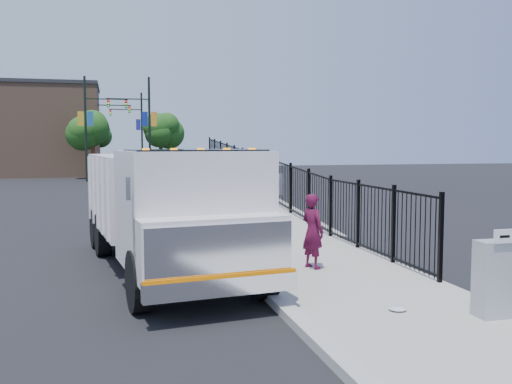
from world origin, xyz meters
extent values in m
plane|color=black|center=(0.00, 0.00, 0.00)|extent=(120.00, 120.00, 0.00)
cube|color=#9E998E|center=(1.93, -2.00, 0.06)|extent=(3.55, 12.00, 0.12)
cube|color=#ADAAA3|center=(0.00, -2.00, 0.08)|extent=(0.30, 12.00, 0.16)
cube|color=#9E998E|center=(2.12, 16.00, 0.00)|extent=(3.95, 24.06, 3.19)
cube|color=black|center=(3.55, 12.00, 0.90)|extent=(0.10, 28.00, 1.80)
cube|color=black|center=(-1.72, 1.23, 0.60)|extent=(2.05, 7.55, 0.24)
cube|color=white|center=(-1.40, -1.27, 1.70)|extent=(2.87, 2.73, 2.20)
cube|color=white|center=(-1.22, -2.63, 1.15)|extent=(2.66, 1.09, 1.10)
cube|color=silver|center=(-1.17, -3.04, 1.15)|extent=(2.52, 0.41, 0.93)
cube|color=silver|center=(-1.16, -3.12, 0.60)|extent=(2.64, 0.53, 0.31)
cube|color=#D96800|center=(-1.16, -3.12, 0.77)|extent=(2.62, 0.39, 0.07)
cube|color=black|center=(-1.36, -1.55, 2.36)|extent=(2.58, 1.73, 0.93)
cube|color=white|center=(-1.90, 2.65, 1.70)|extent=(3.21, 4.91, 1.87)
cube|color=silver|center=(-2.62, -2.54, 2.20)|extent=(0.07, 0.07, 0.38)
cube|color=silver|center=(0.11, -2.19, 2.20)|extent=(0.07, 0.07, 0.38)
cube|color=orange|center=(-2.29, -2.05, 2.82)|extent=(0.12, 0.10, 0.07)
cube|color=orange|center=(-1.80, -1.99, 2.82)|extent=(0.12, 0.10, 0.07)
cube|color=orange|center=(-1.31, -1.93, 2.82)|extent=(0.12, 0.10, 0.07)
cube|color=orange|center=(-0.82, -1.86, 2.82)|extent=(0.12, 0.10, 0.07)
cube|color=orange|center=(-0.33, -1.80, 2.82)|extent=(0.12, 0.10, 0.07)
cylinder|color=black|center=(-2.44, -2.18, 0.55)|extent=(0.49, 1.13, 1.10)
cylinder|color=black|center=(-0.15, -1.89, 0.55)|extent=(0.49, 1.13, 1.10)
cylinder|color=black|center=(-3.13, 3.15, 0.55)|extent=(0.49, 1.13, 1.10)
cylinder|color=black|center=(-0.85, 3.45, 0.55)|extent=(0.49, 1.13, 1.10)
cylinder|color=black|center=(-3.29, 4.35, 0.55)|extent=(0.49, 1.13, 1.10)
cylinder|color=black|center=(-1.00, 4.65, 0.55)|extent=(0.49, 1.13, 1.10)
imported|color=#4E0C2A|center=(1.49, -0.11, 0.97)|extent=(0.62, 0.73, 1.70)
cube|color=gray|center=(3.10, -4.26, 0.75)|extent=(0.55, 0.40, 1.25)
cube|color=white|center=(3.10, -4.48, 1.48)|extent=(0.35, 0.04, 0.22)
ellipsoid|color=silver|center=(1.76, -3.58, 0.16)|extent=(0.31, 0.31, 0.08)
cylinder|color=black|center=(-4.74, 33.32, 4.00)|extent=(0.18, 0.18, 8.00)
cube|color=black|center=(-3.14, 33.32, 6.30)|extent=(3.20, 0.08, 0.08)
cube|color=black|center=(-1.70, 33.32, 5.95)|extent=(0.18, 0.22, 0.60)
cube|color=#1F589C|center=(-4.39, 33.32, 4.80)|extent=(0.45, 0.04, 1.10)
cube|color=gold|center=(-5.09, 33.32, 4.80)|extent=(0.45, 0.04, 1.10)
cylinder|color=black|center=(0.01, 32.77, 4.00)|extent=(0.18, 0.18, 8.00)
cube|color=black|center=(-1.59, 32.77, 6.30)|extent=(3.20, 0.08, 0.08)
cube|color=black|center=(-3.03, 32.77, 5.95)|extent=(0.18, 0.22, 0.60)
cube|color=orange|center=(0.36, 32.77, 4.80)|extent=(0.45, 0.04, 1.10)
cube|color=navy|center=(-0.34, 32.77, 4.80)|extent=(0.45, 0.04, 1.10)
cylinder|color=black|center=(-4.28, 40.52, 4.00)|extent=(0.18, 0.18, 8.00)
cube|color=black|center=(-2.68, 40.52, 6.30)|extent=(3.20, 0.08, 0.08)
cube|color=black|center=(-1.24, 40.52, 5.95)|extent=(0.18, 0.22, 0.60)
cube|color=#0D3C91|center=(-3.93, 40.52, 4.80)|extent=(0.45, 0.04, 1.10)
cube|color=orange|center=(-4.63, 40.52, 4.80)|extent=(0.45, 0.04, 1.10)
cylinder|color=black|center=(0.15, 46.75, 4.00)|extent=(0.18, 0.18, 8.00)
cube|color=black|center=(-1.45, 46.75, 6.30)|extent=(3.20, 0.08, 0.08)
cube|color=black|center=(-2.89, 46.75, 5.95)|extent=(0.18, 0.22, 0.60)
cube|color=red|center=(0.50, 46.75, 4.80)|extent=(0.45, 0.04, 1.10)
cube|color=#283199|center=(-0.20, 46.75, 4.80)|extent=(0.45, 0.04, 1.10)
cylinder|color=#382314|center=(-4.35, 36.29, 1.60)|extent=(0.36, 0.36, 3.20)
sphere|color=#194714|center=(-4.35, 36.29, 4.00)|extent=(3.00, 3.00, 3.00)
cylinder|color=#382314|center=(1.49, 40.42, 1.60)|extent=(0.36, 0.36, 3.20)
sphere|color=#194714|center=(1.49, 40.42, 4.00)|extent=(2.63, 2.63, 2.63)
cylinder|color=#382314|center=(-4.34, 48.62, 1.60)|extent=(0.36, 0.36, 3.20)
sphere|color=#194714|center=(-4.34, 48.62, 4.00)|extent=(2.78, 2.78, 2.78)
cube|color=#8C664C|center=(-9.00, 44.00, 4.00)|extent=(10.00, 10.00, 8.00)
camera|label=1|loc=(-2.87, -12.12, 2.94)|focal=40.00mm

